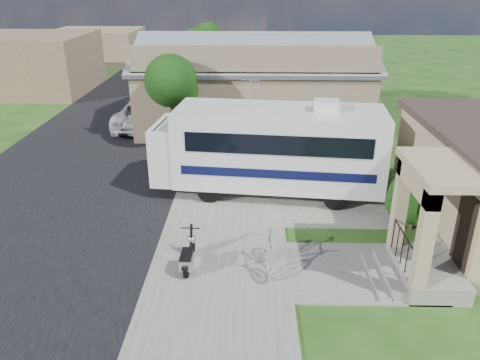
{
  "coord_description": "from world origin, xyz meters",
  "views": [
    {
      "loc": [
        -0.17,
        -12.19,
        7.64
      ],
      "look_at": [
        -0.5,
        2.5,
        1.3
      ],
      "focal_mm": 35.0,
      "sensor_mm": 36.0,
      "label": 1
    }
  ],
  "objects_px": {
    "motorhome": "(270,147)",
    "pickup_truck": "(146,112)",
    "shrub": "(417,194)",
    "scooter": "(188,256)",
    "bicycle": "(269,254)",
    "garden_hose": "(383,259)",
    "van": "(160,86)"
  },
  "relations": [
    {
      "from": "shrub",
      "to": "van",
      "type": "distance_m",
      "value": 21.84
    },
    {
      "from": "scooter",
      "to": "motorhome",
      "type": "bearing_deg",
      "value": 66.86
    },
    {
      "from": "bicycle",
      "to": "pickup_truck",
      "type": "height_order",
      "value": "pickup_truck"
    },
    {
      "from": "motorhome",
      "to": "shrub",
      "type": "relative_size",
      "value": 3.6
    },
    {
      "from": "motorhome",
      "to": "van",
      "type": "relative_size",
      "value": 1.54
    },
    {
      "from": "bicycle",
      "to": "van",
      "type": "height_order",
      "value": "van"
    },
    {
      "from": "bicycle",
      "to": "pickup_truck",
      "type": "bearing_deg",
      "value": 118.25
    },
    {
      "from": "motorhome",
      "to": "pickup_truck",
      "type": "height_order",
      "value": "motorhome"
    },
    {
      "from": "bicycle",
      "to": "van",
      "type": "distance_m",
      "value": 22.07
    },
    {
      "from": "shrub",
      "to": "scooter",
      "type": "distance_m",
      "value": 7.62
    },
    {
      "from": "bicycle",
      "to": "van",
      "type": "xyz_separation_m",
      "value": [
        -6.87,
        20.97,
        0.29
      ]
    },
    {
      "from": "van",
      "to": "motorhome",
      "type": "bearing_deg",
      "value": -54.2
    },
    {
      "from": "van",
      "to": "scooter",
      "type": "bearing_deg",
      "value": -66.1
    },
    {
      "from": "motorhome",
      "to": "van",
      "type": "xyz_separation_m",
      "value": [
        -7.07,
        15.68,
        -1.04
      ]
    },
    {
      "from": "shrub",
      "to": "garden_hose",
      "type": "xyz_separation_m",
      "value": [
        -1.49,
        -2.04,
        -1.15
      ]
    },
    {
      "from": "motorhome",
      "to": "van",
      "type": "distance_m",
      "value": 17.23
    },
    {
      "from": "shrub",
      "to": "garden_hose",
      "type": "height_order",
      "value": "shrub"
    },
    {
      "from": "scooter",
      "to": "van",
      "type": "bearing_deg",
      "value": 104.07
    },
    {
      "from": "pickup_truck",
      "to": "scooter",
      "type": "bearing_deg",
      "value": 107.53
    },
    {
      "from": "van",
      "to": "garden_hose",
      "type": "relative_size",
      "value": 15.27
    },
    {
      "from": "motorhome",
      "to": "van",
      "type": "height_order",
      "value": "motorhome"
    },
    {
      "from": "shrub",
      "to": "scooter",
      "type": "height_order",
      "value": "shrub"
    },
    {
      "from": "scooter",
      "to": "bicycle",
      "type": "height_order",
      "value": "scooter"
    },
    {
      "from": "pickup_truck",
      "to": "motorhome",
      "type": "bearing_deg",
      "value": 128.22
    },
    {
      "from": "shrub",
      "to": "van",
      "type": "height_order",
      "value": "shrub"
    },
    {
      "from": "bicycle",
      "to": "garden_hose",
      "type": "bearing_deg",
      "value": 12.35
    },
    {
      "from": "shrub",
      "to": "bicycle",
      "type": "relative_size",
      "value": 1.35
    },
    {
      "from": "bicycle",
      "to": "garden_hose",
      "type": "distance_m",
      "value": 3.44
    },
    {
      "from": "motorhome",
      "to": "bicycle",
      "type": "xyz_separation_m",
      "value": [
        -0.19,
        -5.29,
        -1.33
      ]
    },
    {
      "from": "shrub",
      "to": "pickup_truck",
      "type": "bearing_deg",
      "value": 134.47
    },
    {
      "from": "pickup_truck",
      "to": "garden_hose",
      "type": "xyz_separation_m",
      "value": [
        9.77,
        -13.51,
        -0.72
      ]
    },
    {
      "from": "shrub",
      "to": "bicycle",
      "type": "xyz_separation_m",
      "value": [
        -4.86,
        -2.55,
        -0.7
      ]
    }
  ]
}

